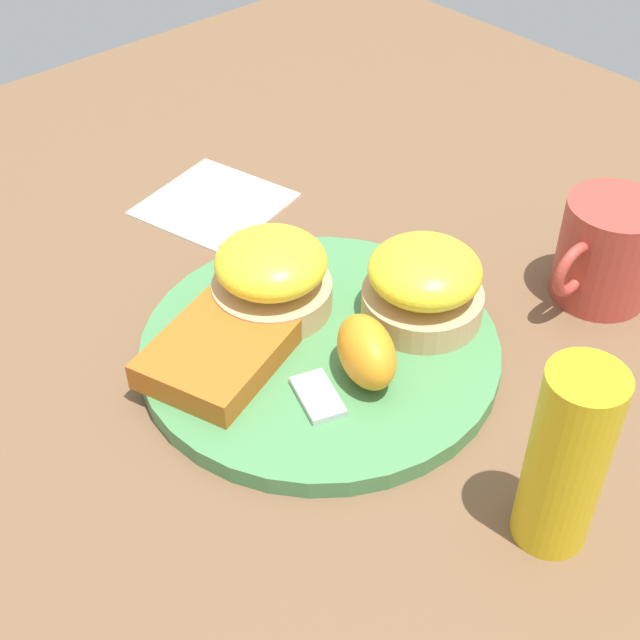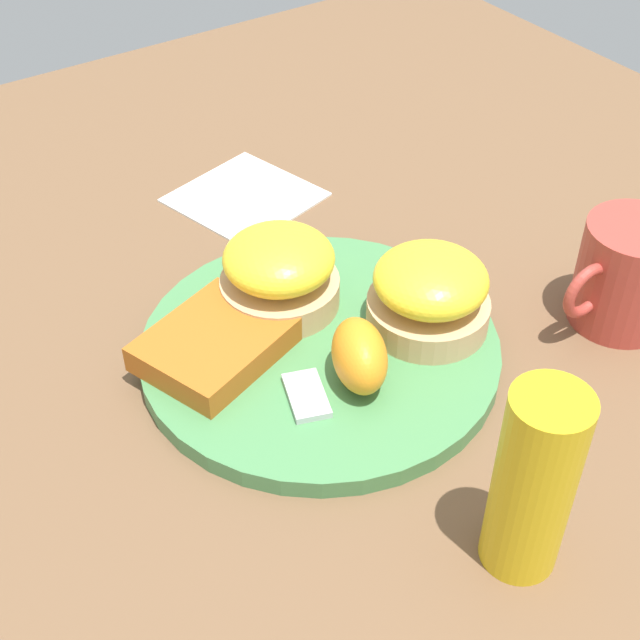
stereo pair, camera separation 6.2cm
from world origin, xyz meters
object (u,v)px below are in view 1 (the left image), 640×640
(sandwich_benedict_left, at_px, (424,284))
(condiment_bottle, at_px, (563,462))
(orange_wedge, at_px, (368,351))
(sandwich_benedict_right, at_px, (276,273))
(fork, at_px, (281,333))
(hashbrown_patty, at_px, (217,353))
(cup, at_px, (606,251))

(sandwich_benedict_left, bearing_deg, condiment_bottle, 66.05)
(orange_wedge, bearing_deg, condiment_bottle, 88.43)
(sandwich_benedict_right, height_order, condiment_bottle, condiment_bottle)
(sandwich_benedict_right, bearing_deg, fork, 55.42)
(condiment_bottle, bearing_deg, fork, -86.57)
(fork, bearing_deg, orange_wedge, 104.30)
(sandwich_benedict_left, height_order, hashbrown_patty, sandwich_benedict_left)
(orange_wedge, distance_m, cup, 0.21)
(orange_wedge, bearing_deg, sandwich_benedict_right, -91.38)
(sandwich_benedict_left, relative_size, fork, 0.43)
(sandwich_benedict_right, xyz_separation_m, condiment_bottle, (0.01, 0.25, 0.02))
(orange_wedge, bearing_deg, fork, -75.70)
(cup, bearing_deg, orange_wedge, -12.03)
(hashbrown_patty, bearing_deg, orange_wedge, 132.45)
(hashbrown_patty, xyz_separation_m, orange_wedge, (-0.07, 0.08, 0.01))
(orange_wedge, height_order, condiment_bottle, condiment_bottle)
(sandwich_benedict_left, height_order, condiment_bottle, condiment_bottle)
(sandwich_benedict_right, distance_m, cup, 0.25)
(sandwich_benedict_right, relative_size, orange_wedge, 1.47)
(sandwich_benedict_left, relative_size, sandwich_benedict_right, 1.00)
(sandwich_benedict_left, xyz_separation_m, cup, (-0.13, 0.06, -0.00))
(hashbrown_patty, height_order, condiment_bottle, condiment_bottle)
(orange_wedge, height_order, cup, cup)
(orange_wedge, xyz_separation_m, fork, (0.02, -0.07, -0.02))
(condiment_bottle, bearing_deg, orange_wedge, -91.57)
(fork, bearing_deg, sandwich_benedict_left, 150.73)
(sandwich_benedict_right, distance_m, fork, 0.04)
(sandwich_benedict_left, bearing_deg, fork, -29.27)
(condiment_bottle, bearing_deg, cup, -152.02)
(sandwich_benedict_left, distance_m, orange_wedge, 0.08)
(sandwich_benedict_right, relative_size, cup, 0.87)
(sandwich_benedict_right, xyz_separation_m, cup, (-0.20, 0.14, -0.00))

